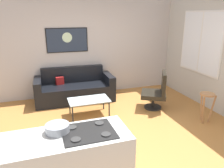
{
  "coord_description": "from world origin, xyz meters",
  "views": [
    {
      "loc": [
        -1.24,
        -3.6,
        2.21
      ],
      "look_at": [
        0.27,
        0.9,
        0.7
      ],
      "focal_mm": 35.17,
      "sensor_mm": 36.0,
      "label": 1
    }
  ],
  "objects_px": {
    "couch": "(75,89)",
    "armchair": "(157,92)",
    "coffee_table": "(89,101)",
    "wall_painting": "(67,40)",
    "bar_stool": "(207,101)",
    "mixing_bowl": "(57,129)"
  },
  "relations": [
    {
      "from": "mixing_bowl",
      "to": "bar_stool",
      "type": "bearing_deg",
      "value": 18.94
    },
    {
      "from": "couch",
      "to": "coffee_table",
      "type": "xyz_separation_m",
      "value": [
        0.15,
        -1.05,
        0.05
      ]
    },
    {
      "from": "bar_stool",
      "to": "mixing_bowl",
      "type": "xyz_separation_m",
      "value": [
        -3.11,
        -1.07,
        0.46
      ]
    },
    {
      "from": "armchair",
      "to": "mixing_bowl",
      "type": "bearing_deg",
      "value": -140.78
    },
    {
      "from": "couch",
      "to": "armchair",
      "type": "xyz_separation_m",
      "value": [
        1.8,
        -1.19,
        0.14
      ]
    },
    {
      "from": "coffee_table",
      "to": "bar_stool",
      "type": "distance_m",
      "value": 2.53
    },
    {
      "from": "wall_painting",
      "to": "mixing_bowl",
      "type": "bearing_deg",
      "value": -99.78
    },
    {
      "from": "mixing_bowl",
      "to": "wall_painting",
      "type": "bearing_deg",
      "value": 80.22
    },
    {
      "from": "coffee_table",
      "to": "armchair",
      "type": "height_order",
      "value": "armchair"
    },
    {
      "from": "coffee_table",
      "to": "wall_painting",
      "type": "relative_size",
      "value": 0.83
    },
    {
      "from": "couch",
      "to": "bar_stool",
      "type": "distance_m",
      "value": 3.24
    },
    {
      "from": "coffee_table",
      "to": "mixing_bowl",
      "type": "relative_size",
      "value": 3.25
    },
    {
      "from": "bar_stool",
      "to": "coffee_table",
      "type": "bearing_deg",
      "value": 153.79
    },
    {
      "from": "armchair",
      "to": "wall_painting",
      "type": "height_order",
      "value": "wall_painting"
    },
    {
      "from": "bar_stool",
      "to": "mixing_bowl",
      "type": "relative_size",
      "value": 2.32
    },
    {
      "from": "armchair",
      "to": "bar_stool",
      "type": "distance_m",
      "value": 1.15
    },
    {
      "from": "armchair",
      "to": "couch",
      "type": "bearing_deg",
      "value": 146.45
    },
    {
      "from": "armchair",
      "to": "wall_painting",
      "type": "bearing_deg",
      "value": 139.26
    },
    {
      "from": "coffee_table",
      "to": "wall_painting",
      "type": "height_order",
      "value": "wall_painting"
    },
    {
      "from": "bar_stool",
      "to": "couch",
      "type": "bearing_deg",
      "value": 138.17
    },
    {
      "from": "coffee_table",
      "to": "wall_painting",
      "type": "bearing_deg",
      "value": 98.49
    },
    {
      "from": "couch",
      "to": "coffee_table",
      "type": "height_order",
      "value": "couch"
    }
  ]
}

